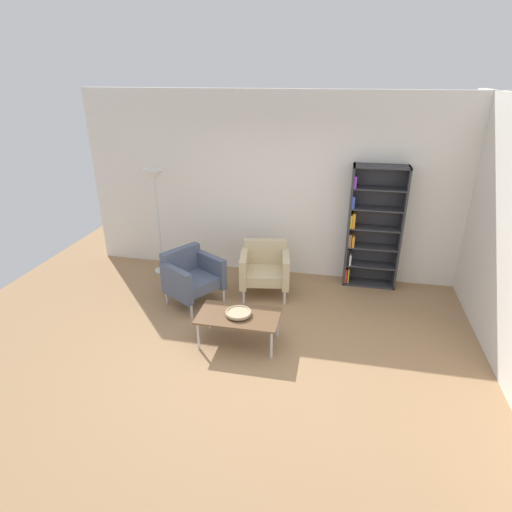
% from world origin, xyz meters
% --- Properties ---
extents(ground_plane, '(8.32, 8.32, 0.00)m').
position_xyz_m(ground_plane, '(0.00, 0.00, 0.00)').
color(ground_plane, '#9E7751').
extents(plaster_back_panel, '(6.40, 0.12, 2.90)m').
position_xyz_m(plaster_back_panel, '(0.00, 2.46, 1.45)').
color(plaster_back_panel, silver).
rests_on(plaster_back_panel, ground_plane).
extents(bookshelf_tall, '(0.80, 0.30, 1.90)m').
position_xyz_m(bookshelf_tall, '(1.44, 2.26, 0.93)').
color(bookshelf_tall, '#333338').
rests_on(bookshelf_tall, ground_plane).
extents(coffee_table_low, '(1.00, 0.56, 0.40)m').
position_xyz_m(coffee_table_low, '(-0.17, 0.26, 0.37)').
color(coffee_table_low, brown).
rests_on(coffee_table_low, ground_plane).
extents(decorative_bowl, '(0.32, 0.32, 0.05)m').
position_xyz_m(decorative_bowl, '(-0.17, 0.26, 0.43)').
color(decorative_bowl, tan).
rests_on(decorative_bowl, coffee_table_low).
extents(armchair_spare_guest, '(0.81, 0.76, 0.78)m').
position_xyz_m(armchair_spare_guest, '(-0.09, 1.63, 0.41)').
color(armchair_spare_guest, '#C6B289').
rests_on(armchair_spare_guest, ground_plane).
extents(armchair_corner_red, '(0.92, 0.94, 0.78)m').
position_xyz_m(armchair_corner_red, '(-1.09, 1.14, 0.41)').
color(armchair_corner_red, '#4C566B').
rests_on(armchair_corner_red, ground_plane).
extents(floor_lamp_torchiere, '(0.32, 0.32, 1.74)m').
position_xyz_m(floor_lamp_torchiere, '(-1.93, 2.01, 1.45)').
color(floor_lamp_torchiere, silver).
rests_on(floor_lamp_torchiere, ground_plane).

